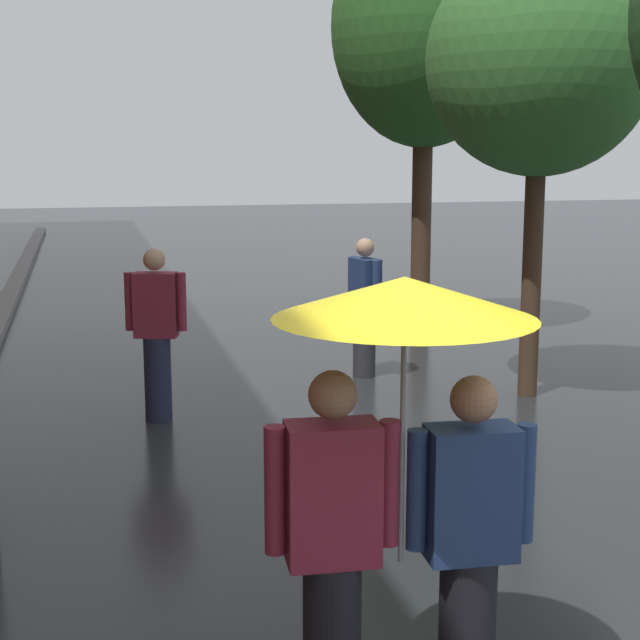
{
  "coord_description": "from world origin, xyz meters",
  "views": [
    {
      "loc": [
        -1.93,
        -3.24,
        2.61
      ],
      "look_at": [
        -0.25,
        3.52,
        1.35
      ],
      "focal_mm": 53.72,
      "sensor_mm": 36.0,
      "label": 1
    }
  ],
  "objects_px": {
    "pedestrian_walking_midground": "(157,334)",
    "couple_under_umbrella": "(403,434)",
    "pedestrian_walking_far": "(365,307)",
    "street_tree_2": "(425,28)",
    "street_tree_1": "(540,62)"
  },
  "relations": [
    {
      "from": "street_tree_2",
      "to": "couple_under_umbrella",
      "type": "height_order",
      "value": "street_tree_2"
    },
    {
      "from": "pedestrian_walking_midground",
      "to": "pedestrian_walking_far",
      "type": "xyz_separation_m",
      "value": [
        2.45,
        1.25,
        -0.04
      ]
    },
    {
      "from": "street_tree_1",
      "to": "street_tree_2",
      "type": "height_order",
      "value": "street_tree_2"
    },
    {
      "from": "pedestrian_walking_far",
      "to": "couple_under_umbrella",
      "type": "bearing_deg",
      "value": -105.24
    },
    {
      "from": "street_tree_1",
      "to": "couple_under_umbrella",
      "type": "bearing_deg",
      "value": -121.3
    },
    {
      "from": "street_tree_1",
      "to": "pedestrian_walking_midground",
      "type": "xyz_separation_m",
      "value": [
        -3.9,
        -0.01,
        -2.6
      ]
    },
    {
      "from": "street_tree_2",
      "to": "couple_under_umbrella",
      "type": "distance_m",
      "value": 9.91
    },
    {
      "from": "street_tree_2",
      "to": "pedestrian_walking_midground",
      "type": "height_order",
      "value": "street_tree_2"
    },
    {
      "from": "pedestrian_walking_midground",
      "to": "couple_under_umbrella",
      "type": "bearing_deg",
      "value": -82.91
    },
    {
      "from": "pedestrian_walking_far",
      "to": "street_tree_2",
      "type": "bearing_deg",
      "value": 57.14
    },
    {
      "from": "couple_under_umbrella",
      "to": "pedestrian_walking_far",
      "type": "distance_m",
      "value": 6.82
    },
    {
      "from": "street_tree_1",
      "to": "pedestrian_walking_midground",
      "type": "bearing_deg",
      "value": -179.8
    },
    {
      "from": "street_tree_1",
      "to": "pedestrian_walking_midground",
      "type": "height_order",
      "value": "street_tree_1"
    },
    {
      "from": "couple_under_umbrella",
      "to": "pedestrian_walking_far",
      "type": "bearing_deg",
      "value": 74.76
    },
    {
      "from": "street_tree_1",
      "to": "pedestrian_walking_far",
      "type": "bearing_deg",
      "value": 139.67
    }
  ]
}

